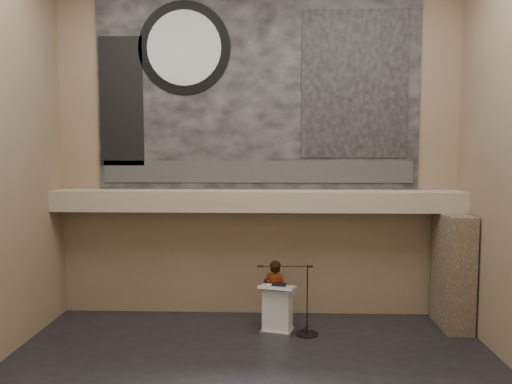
{
  "coord_description": "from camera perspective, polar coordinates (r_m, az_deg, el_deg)",
  "views": [
    {
      "loc": [
        0.41,
        -8.55,
        4.23
      ],
      "look_at": [
        0.0,
        3.2,
        3.2
      ],
      "focal_mm": 35.0,
      "sensor_mm": 36.0,
      "label": 1
    }
  ],
  "objects": [
    {
      "name": "banner_text_strip",
      "position": [
        12.5,
        0.12,
        2.35
      ],
      "size": [
        7.76,
        0.02,
        0.55
      ],
      "primitive_type": "cube",
      "color": "#2D2D2D",
      "rests_on": "banner"
    },
    {
      "name": "papers",
      "position": [
        11.55,
        1.72,
        -10.7
      ],
      "size": [
        0.22,
        0.29,
        0.0
      ],
      "primitive_type": "cube",
      "rotation": [
        0.0,
        0.0,
        -0.05
      ],
      "color": "white",
      "rests_on": "lectern"
    },
    {
      "name": "stone_pier",
      "position": [
        12.78,
        21.56,
        -8.38
      ],
      "size": [
        0.6,
        1.4,
        2.7
      ],
      "primitive_type": "cube",
      "color": "#46392B",
      "rests_on": "floor"
    },
    {
      "name": "lectern",
      "position": [
        11.76,
        2.48,
        -13.21
      ],
      "size": [
        0.92,
        0.76,
        1.14
      ],
      "rotation": [
        0.0,
        0.0,
        -0.28
      ],
      "color": "silver",
      "rests_on": "floor"
    },
    {
      "name": "wall_front",
      "position": [
        4.57,
        -3.15,
        5.28
      ],
      "size": [
        10.0,
        0.02,
        8.5
      ],
      "primitive_type": "cube",
      "color": "#7A644D",
      "rests_on": "floor"
    },
    {
      "name": "wall_back",
      "position": [
        12.56,
        0.13,
        5.1
      ],
      "size": [
        10.0,
        0.02,
        8.5
      ],
      "primitive_type": "cube",
      "color": "#7A644D",
      "rests_on": "floor"
    },
    {
      "name": "banner_brick_print",
      "position": [
        13.1,
        -15.15,
        9.96
      ],
      "size": [
        1.1,
        0.02,
        3.2
      ],
      "primitive_type": "cube",
      "color": "black",
      "rests_on": "banner"
    },
    {
      "name": "banner",
      "position": [
        12.62,
        0.12,
        11.7
      ],
      "size": [
        8.0,
        0.05,
        5.0
      ],
      "primitive_type": "cube",
      "color": "black",
      "rests_on": "wall_back"
    },
    {
      "name": "mic_stand",
      "position": [
        11.79,
        5.66,
        -14.79
      ],
      "size": [
        1.38,
        0.52,
        1.62
      ],
      "rotation": [
        0.0,
        0.0,
        0.03
      ],
      "color": "black",
      "rests_on": "floor"
    },
    {
      "name": "binder",
      "position": [
        11.61,
        2.63,
        -10.55
      ],
      "size": [
        0.35,
        0.3,
        0.04
      ],
      "primitive_type": "cube",
      "rotation": [
        0.0,
        0.0,
        -0.16
      ],
      "color": "black",
      "rests_on": "lectern"
    },
    {
      "name": "sprinkler_right",
      "position": [
        12.29,
        8.95,
        -2.35
      ],
      "size": [
        0.04,
        0.04,
        0.06
      ],
      "primitive_type": "cylinder",
      "color": "#B2893D",
      "rests_on": "soffit"
    },
    {
      "name": "banner_building_print",
      "position": [
        12.74,
        11.22,
        11.99
      ],
      "size": [
        2.6,
        0.02,
        3.6
      ],
      "primitive_type": "cube",
      "color": "black",
      "rests_on": "banner"
    },
    {
      "name": "sprinkler_left",
      "position": [
        12.37,
        -7.38,
        -2.28
      ],
      "size": [
        0.04,
        0.04,
        0.06
      ],
      "primitive_type": "cylinder",
      "color": "#B2893D",
      "rests_on": "soffit"
    },
    {
      "name": "banner_clock_rim",
      "position": [
        12.92,
        -8.21,
        15.98
      ],
      "size": [
        2.3,
        0.02,
        2.3
      ],
      "primitive_type": "cylinder",
      "rotation": [
        1.57,
        0.0,
        0.0
      ],
      "color": "black",
      "rests_on": "banner"
    },
    {
      "name": "soffit",
      "position": [
        12.23,
        0.07,
        -1.0
      ],
      "size": [
        10.0,
        0.8,
        0.5
      ],
      "primitive_type": "cube",
      "color": "gray",
      "rests_on": "wall_back"
    },
    {
      "name": "speaker_person",
      "position": [
        12.13,
        2.2,
        -11.45
      ],
      "size": [
        0.66,
        0.53,
        1.59
      ],
      "primitive_type": "imported",
      "rotation": [
        0.0,
        0.0,
        2.85
      ],
      "color": "silver",
      "rests_on": "floor"
    },
    {
      "name": "banner_clock_face",
      "position": [
        12.9,
        -8.23,
        16.0
      ],
      "size": [
        1.84,
        0.02,
        1.84
      ],
      "primitive_type": "cylinder",
      "rotation": [
        1.57,
        0.0,
        0.0
      ],
      "color": "silver",
      "rests_on": "banner"
    }
  ]
}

